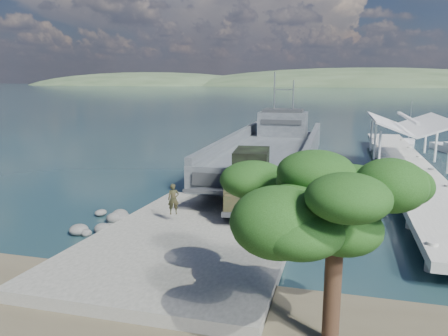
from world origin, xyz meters
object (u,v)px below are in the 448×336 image
military_truck (249,180)px  overhang_tree (322,203)px  pier (406,159)px  landing_craft (271,155)px  soldier (174,206)px  sailboat_far (408,143)px

military_truck → overhang_tree: (4.94, -13.44, 2.61)m
pier → overhang_tree: overhang_tree is taller
military_truck → overhang_tree: bearing=-75.6°
landing_craft → soldier: (-2.34, -21.54, 0.56)m
pier → landing_craft: size_ratio=1.28×
pier → sailboat_far: sailboat_far is taller
landing_craft → overhang_tree: (6.23, -31.05, 4.01)m
military_truck → sailboat_far: size_ratio=1.30×
landing_craft → overhang_tree: landing_craft is taller
sailboat_far → landing_craft: bearing=-123.4°
landing_craft → military_truck: size_ratio=4.46×
military_truck → soldier: bearing=-138.5°
overhang_tree → pier: bearing=77.3°
sailboat_far → soldier: bearing=-105.0°
sailboat_far → overhang_tree: 48.44m
landing_craft → sailboat_far: 22.49m
soldier → landing_craft: bearing=57.8°
pier → soldier: size_ratio=24.78×
military_truck → sailboat_far: sailboat_far is taller
pier → military_truck: size_ratio=5.72×
sailboat_far → overhang_tree: (-9.28, -47.33, 4.53)m
overhang_tree → landing_craft: bearing=101.3°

